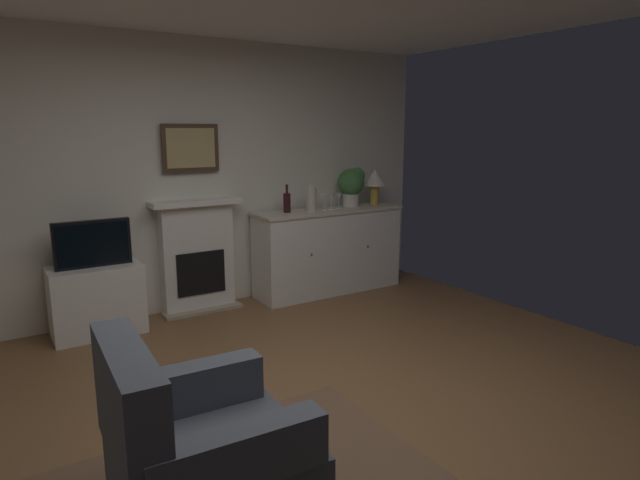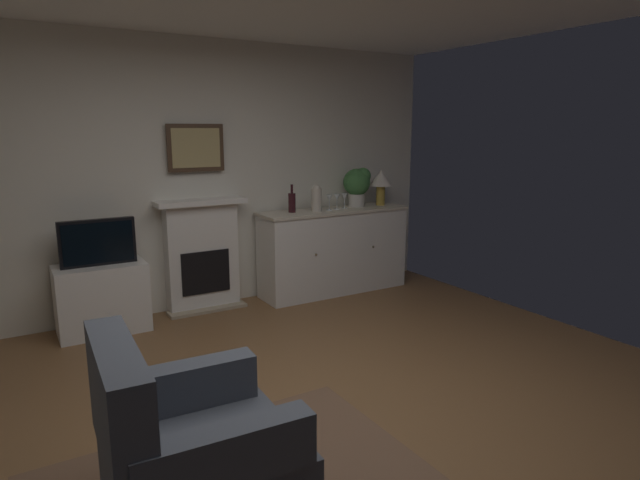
{
  "view_description": "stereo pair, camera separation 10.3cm",
  "coord_description": "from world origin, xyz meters",
  "px_view_note": "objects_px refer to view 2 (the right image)",
  "views": [
    {
      "loc": [
        -1.65,
        -2.42,
        1.75
      ],
      "look_at": [
        0.34,
        0.68,
        1.0
      ],
      "focal_mm": 30.22,
      "sensor_mm": 36.0,
      "label": 1
    },
    {
      "loc": [
        -1.56,
        -2.48,
        1.75
      ],
      "look_at": [
        0.34,
        0.68,
        1.0
      ],
      "focal_mm": 30.22,
      "sensor_mm": 36.0,
      "label": 2
    }
  ],
  "objects_px": {
    "vase_decorative": "(317,198)",
    "tv_cabinet": "(102,298)",
    "fireplace_unit": "(202,255)",
    "sideboard_cabinet": "(334,251)",
    "wine_bottle": "(292,202)",
    "tv_set": "(98,242)",
    "wine_glass_center": "(337,198)",
    "potted_plant_small": "(358,183)",
    "table_lamp": "(381,180)",
    "armchair": "(188,452)",
    "wine_glass_right": "(345,197)",
    "wine_glass_left": "(329,199)",
    "framed_picture": "(196,148)"
  },
  "relations": [
    {
      "from": "wine_glass_center",
      "to": "vase_decorative",
      "type": "distance_m",
      "value": 0.28
    },
    {
      "from": "wine_glass_left",
      "to": "wine_glass_right",
      "type": "height_order",
      "value": "same"
    },
    {
      "from": "wine_glass_left",
      "to": "wine_glass_center",
      "type": "xyz_separation_m",
      "value": [
        0.11,
        0.02,
        0.0
      ]
    },
    {
      "from": "table_lamp",
      "to": "fireplace_unit",
      "type": "bearing_deg",
      "value": 175.06
    },
    {
      "from": "wine_bottle",
      "to": "framed_picture",
      "type": "bearing_deg",
      "value": 168.35
    },
    {
      "from": "vase_decorative",
      "to": "tv_cabinet",
      "type": "bearing_deg",
      "value": 178.27
    },
    {
      "from": "wine_glass_right",
      "to": "armchair",
      "type": "xyz_separation_m",
      "value": [
        -2.63,
        -2.74,
        -0.66
      ]
    },
    {
      "from": "fireplace_unit",
      "to": "table_lamp",
      "type": "bearing_deg",
      "value": -4.94
    },
    {
      "from": "fireplace_unit",
      "to": "wine_glass_center",
      "type": "distance_m",
      "value": 1.54
    },
    {
      "from": "table_lamp",
      "to": "wine_glass_right",
      "type": "xyz_separation_m",
      "value": [
        -0.49,
        0.0,
        -0.16
      ]
    },
    {
      "from": "tv_cabinet",
      "to": "potted_plant_small",
      "type": "height_order",
      "value": "potted_plant_small"
    },
    {
      "from": "wine_glass_right",
      "to": "tv_set",
      "type": "xyz_separation_m",
      "value": [
        -2.54,
        -0.01,
        -0.23
      ]
    },
    {
      "from": "fireplace_unit",
      "to": "wine_glass_center",
      "type": "bearing_deg",
      "value": -7.62
    },
    {
      "from": "vase_decorative",
      "to": "tv_cabinet",
      "type": "relative_size",
      "value": 0.38
    },
    {
      "from": "tv_set",
      "to": "potted_plant_small",
      "type": "bearing_deg",
      "value": 1.12
    },
    {
      "from": "wine_bottle",
      "to": "armchair",
      "type": "relative_size",
      "value": 0.32
    },
    {
      "from": "sideboard_cabinet",
      "to": "tv_cabinet",
      "type": "bearing_deg",
      "value": 179.64
    },
    {
      "from": "sideboard_cabinet",
      "to": "potted_plant_small",
      "type": "bearing_deg",
      "value": 7.61
    },
    {
      "from": "table_lamp",
      "to": "wine_bottle",
      "type": "relative_size",
      "value": 1.38
    },
    {
      "from": "wine_bottle",
      "to": "tv_set",
      "type": "bearing_deg",
      "value": -178.83
    },
    {
      "from": "fireplace_unit",
      "to": "armchair",
      "type": "height_order",
      "value": "fireplace_unit"
    },
    {
      "from": "fireplace_unit",
      "to": "tv_cabinet",
      "type": "relative_size",
      "value": 1.47
    },
    {
      "from": "framed_picture",
      "to": "vase_decorative",
      "type": "distance_m",
      "value": 1.32
    },
    {
      "from": "table_lamp",
      "to": "armchair",
      "type": "relative_size",
      "value": 0.43
    },
    {
      "from": "framed_picture",
      "to": "sideboard_cabinet",
      "type": "relative_size",
      "value": 0.33
    },
    {
      "from": "wine_glass_left",
      "to": "potted_plant_small",
      "type": "height_order",
      "value": "potted_plant_small"
    },
    {
      "from": "potted_plant_small",
      "to": "vase_decorative",
      "type": "bearing_deg",
      "value": -170.77
    },
    {
      "from": "wine_glass_right",
      "to": "vase_decorative",
      "type": "xyz_separation_m",
      "value": [
        -0.38,
        -0.05,
        0.02
      ]
    },
    {
      "from": "table_lamp",
      "to": "wine_glass_left",
      "type": "bearing_deg",
      "value": -176.87
    },
    {
      "from": "tv_cabinet",
      "to": "potted_plant_small",
      "type": "distance_m",
      "value": 2.87
    },
    {
      "from": "table_lamp",
      "to": "wine_bottle",
      "type": "height_order",
      "value": "table_lamp"
    },
    {
      "from": "table_lamp",
      "to": "sideboard_cabinet",
      "type": "bearing_deg",
      "value": -180.0
    },
    {
      "from": "framed_picture",
      "to": "fireplace_unit",
      "type": "bearing_deg",
      "value": -90.0
    },
    {
      "from": "tv_cabinet",
      "to": "armchair",
      "type": "xyz_separation_m",
      "value": [
        -0.1,
        -2.76,
        0.08
      ]
    },
    {
      "from": "tv_cabinet",
      "to": "armchair",
      "type": "height_order",
      "value": "armchair"
    },
    {
      "from": "fireplace_unit",
      "to": "tv_set",
      "type": "xyz_separation_m",
      "value": [
        -0.97,
        -0.19,
        0.26
      ]
    },
    {
      "from": "wine_bottle",
      "to": "armchair",
      "type": "xyz_separation_m",
      "value": [
        -2.0,
        -2.77,
        -0.64
      ]
    },
    {
      "from": "fireplace_unit",
      "to": "sideboard_cabinet",
      "type": "bearing_deg",
      "value": -7.09
    },
    {
      "from": "sideboard_cabinet",
      "to": "wine_glass_left",
      "type": "xyz_separation_m",
      "value": [
        -0.08,
        -0.04,
        0.58
      ]
    },
    {
      "from": "wine_bottle",
      "to": "wine_glass_right",
      "type": "bearing_deg",
      "value": -2.63
    },
    {
      "from": "tv_set",
      "to": "armchair",
      "type": "distance_m",
      "value": 2.77
    },
    {
      "from": "tv_cabinet",
      "to": "tv_set",
      "type": "distance_m",
      "value": 0.51
    },
    {
      "from": "sideboard_cabinet",
      "to": "table_lamp",
      "type": "xyz_separation_m",
      "value": [
        0.63,
        0.0,
        0.74
      ]
    },
    {
      "from": "framed_picture",
      "to": "wine_glass_center",
      "type": "xyz_separation_m",
      "value": [
        1.45,
        -0.24,
        -0.55
      ]
    },
    {
      "from": "table_lamp",
      "to": "framed_picture",
      "type": "bearing_deg",
      "value": 173.81
    },
    {
      "from": "wine_glass_center",
      "to": "armchair",
      "type": "distance_m",
      "value": 3.77
    },
    {
      "from": "framed_picture",
      "to": "wine_glass_left",
      "type": "xyz_separation_m",
      "value": [
        1.34,
        -0.26,
        -0.55
      ]
    },
    {
      "from": "wine_bottle",
      "to": "tv_set",
      "type": "distance_m",
      "value": 1.92
    },
    {
      "from": "wine_bottle",
      "to": "tv_set",
      "type": "relative_size",
      "value": 0.47
    },
    {
      "from": "framed_picture",
      "to": "tv_cabinet",
      "type": "distance_m",
      "value": 1.62
    }
  ]
}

